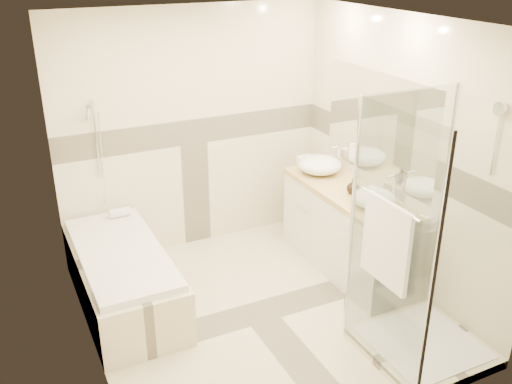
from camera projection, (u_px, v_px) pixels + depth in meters
name	position (u px, v px, depth m)	size (l,w,h in m)	color
room	(264.00, 180.00, 4.60)	(2.82, 3.02, 2.52)	beige
bathtub	(123.00, 275.00, 5.07)	(0.75, 1.70, 0.56)	beige
vanity	(347.00, 230.00, 5.59)	(0.58, 1.62, 0.85)	silver
shower_enclosure	(410.00, 297.00, 4.40)	(0.96, 0.93, 2.04)	beige
vessel_sink_near	(320.00, 165.00, 5.82)	(0.44, 0.44, 0.18)	white
vessel_sink_far	(373.00, 198.00, 5.07)	(0.39, 0.39, 0.16)	white
faucet_near	(338.00, 155.00, 5.88)	(0.11, 0.03, 0.27)	silver
faucet_far	(394.00, 186.00, 5.13)	(0.11, 0.03, 0.27)	silver
amenity_bottle_a	(355.00, 188.00, 5.31)	(0.06, 0.07, 0.14)	black
amenity_bottle_b	(353.00, 186.00, 5.33)	(0.12, 0.12, 0.15)	black
folded_towels	(310.00, 163.00, 5.99)	(0.17, 0.28, 0.09)	white
rolled_towel	(120.00, 213.00, 5.55)	(0.09, 0.09, 0.20)	white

